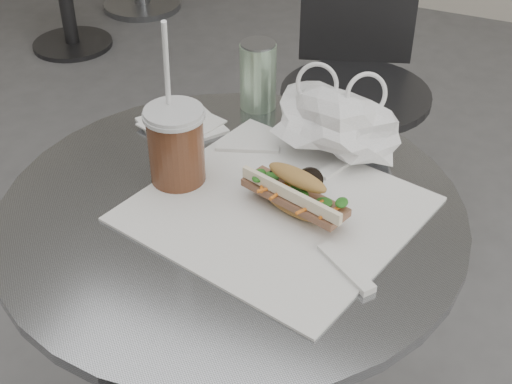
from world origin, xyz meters
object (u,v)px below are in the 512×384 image
at_px(iced_coffee, 176,145).
at_px(sunglasses, 292,183).
at_px(banh_mi, 295,193).
at_px(cafe_table, 235,323).
at_px(drink_can, 258,75).
at_px(chair_far, 351,129).

height_order(iced_coffee, sunglasses, iced_coffee).
relative_size(banh_mi, sunglasses, 2.42).
bearing_deg(cafe_table, drink_can, 106.63).
distance_m(chair_far, iced_coffee, 1.01).
relative_size(cafe_table, drink_can, 5.60).
relative_size(cafe_table, banh_mi, 3.21).
relative_size(chair_far, iced_coffee, 2.67).
bearing_deg(banh_mi, cafe_table, -148.77).
relative_size(cafe_table, sunglasses, 7.77).
height_order(cafe_table, chair_far, chair_far).
distance_m(banh_mi, sunglasses, 0.06).
height_order(cafe_table, drink_can, drink_can).
bearing_deg(drink_can, iced_coffee, -93.85).
height_order(banh_mi, drink_can, drink_can).
xyz_separation_m(cafe_table, chair_far, (-0.07, 0.92, -0.11)).
xyz_separation_m(chair_far, sunglasses, (0.14, -0.85, 0.40)).
bearing_deg(sunglasses, chair_far, 67.67).
xyz_separation_m(banh_mi, iced_coffee, (-0.21, 0.00, 0.03)).
height_order(chair_far, drink_can, drink_can).
height_order(chair_far, iced_coffee, iced_coffee).
relative_size(cafe_table, iced_coffee, 2.58).
bearing_deg(cafe_table, banh_mi, 14.06).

